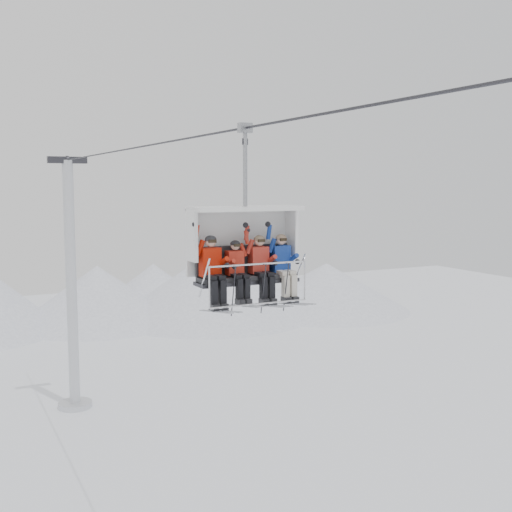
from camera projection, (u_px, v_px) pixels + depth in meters
name	position (u px, v px, depth m)	size (l,w,h in m)	color
ridgeline	(6.00, 299.00, 51.61)	(72.00, 21.00, 7.00)	white
lift_tower_right	(72.00, 302.00, 34.15)	(2.00, 1.80, 13.48)	silver
haul_cable	(256.00, 126.00, 13.75)	(0.06, 0.06, 50.00)	#2C2C31
chairlift_carrier	(243.00, 243.00, 14.64)	(2.55, 1.17, 3.98)	black
skier_far_left	(212.00, 268.00, 14.03)	(0.43, 1.69, 1.70)	#B21805
skier_center_left	(237.00, 269.00, 14.28)	(0.37, 1.69, 1.51)	#B02617
skier_center_right	(261.00, 266.00, 14.55)	(0.41, 1.69, 1.64)	#AC2C20
skier_far_right	(283.00, 264.00, 14.81)	(0.42, 1.69, 1.65)	navy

